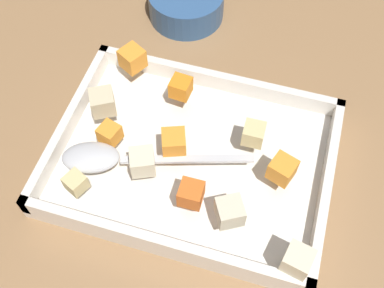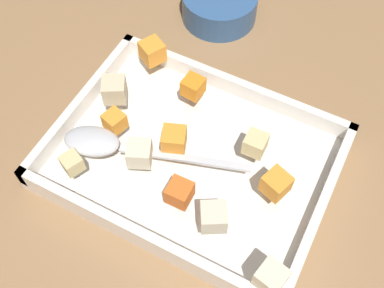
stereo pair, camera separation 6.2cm
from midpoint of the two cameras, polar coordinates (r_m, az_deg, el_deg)
ground_plane at (r=0.67m, az=-1.68°, el=-1.75°), size 4.00×4.00×0.00m
baking_dish at (r=0.66m, az=-2.70°, el=-2.13°), size 0.37×0.28×0.04m
carrot_chunk_near_spoon at (r=0.62m, az=-5.07°, el=-0.05°), size 0.04×0.04×0.03m
carrot_chunk_front_center at (r=0.64m, az=-12.60°, el=1.01°), size 0.03×0.03×0.03m
carrot_chunk_near_right at (r=0.71m, az=-9.70°, el=9.92°), size 0.04×0.04×0.03m
carrot_chunk_corner_se at (r=0.58m, az=-3.18°, el=-6.26°), size 0.03×0.03×0.03m
carrot_chunk_under_handle at (r=0.67m, az=-4.02°, el=6.62°), size 0.03×0.03×0.03m
carrot_chunk_far_left at (r=0.60m, az=7.92°, el=-3.27°), size 0.04×0.04×0.03m
potato_chunk_mid_right at (r=0.56m, az=9.41°, el=-13.89°), size 0.04×0.04×0.03m
potato_chunk_heap_top at (r=0.63m, az=4.63°, el=1.02°), size 0.03×0.03×0.03m
potato_chunk_corner_ne at (r=0.67m, az=-13.33°, el=4.72°), size 0.04×0.04×0.03m
potato_chunk_mid_left at (r=0.62m, az=-16.65°, el=-4.72°), size 0.03×0.03×0.02m
potato_chunk_back_center at (r=0.61m, az=-8.90°, el=-2.36°), size 0.04×0.04×0.03m
parsnip_chunk_corner_nw at (r=0.57m, az=1.43°, el=-8.41°), size 0.04×0.04×0.03m
serving_spoon at (r=0.63m, az=-13.61°, el=-1.81°), size 0.25×0.10×0.02m
small_prep_bowl at (r=0.84m, az=-2.90°, el=16.35°), size 0.13×0.13×0.05m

